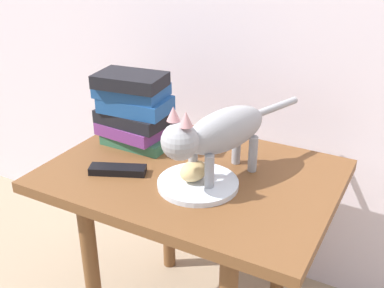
{
  "coord_description": "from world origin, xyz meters",
  "views": [
    {
      "loc": [
        0.52,
        -0.97,
        1.16
      ],
      "look_at": [
        0.0,
        0.0,
        0.63
      ],
      "focal_mm": 43.71,
      "sensor_mm": 36.0,
      "label": 1
    }
  ],
  "objects": [
    {
      "name": "side_table",
      "position": [
        0.0,
        0.0,
        0.47
      ],
      "size": [
        0.76,
        0.55,
        0.55
      ],
      "color": "brown",
      "rests_on": "ground"
    },
    {
      "name": "book_stack",
      "position": [
        -0.23,
        0.07,
        0.66
      ],
      "size": [
        0.22,
        0.16,
        0.22
      ],
      "color": "#336B4C",
      "rests_on": "side_table"
    },
    {
      "name": "bread_roll",
      "position": [
        0.04,
        -0.06,
        0.59
      ],
      "size": [
        0.08,
        0.09,
        0.05
      ],
      "primitive_type": "ellipsoid",
      "rotation": [
        0.0,
        0.0,
        1.35
      ],
      "color": "#E0BC7A",
      "rests_on": "plate"
    },
    {
      "name": "cat",
      "position": [
        0.08,
        -0.01,
        0.68
      ],
      "size": [
        0.2,
        0.46,
        0.23
      ],
      "color": "#99999E",
      "rests_on": "side_table"
    },
    {
      "name": "plate",
      "position": [
        0.05,
        -0.06,
        0.56
      ],
      "size": [
        0.21,
        0.21,
        0.01
      ],
      "primitive_type": "cylinder",
      "color": "silver",
      "rests_on": "side_table"
    },
    {
      "name": "tv_remote",
      "position": [
        -0.17,
        -0.11,
        0.56
      ],
      "size": [
        0.16,
        0.1,
        0.02
      ],
      "primitive_type": "cube",
      "rotation": [
        0.0,
        0.0,
        0.41
      ],
      "color": "black",
      "rests_on": "side_table"
    }
  ]
}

